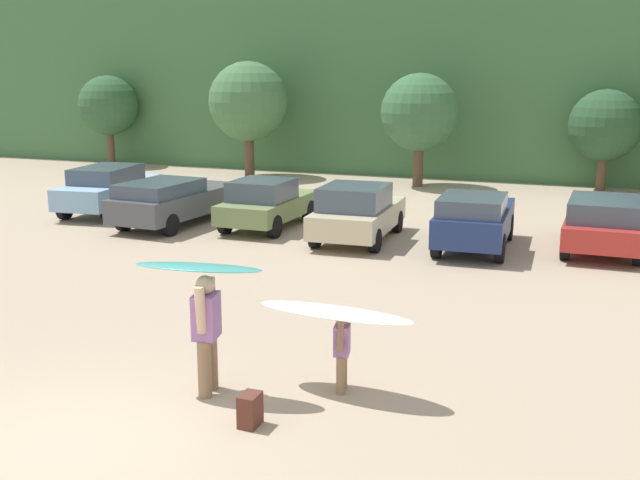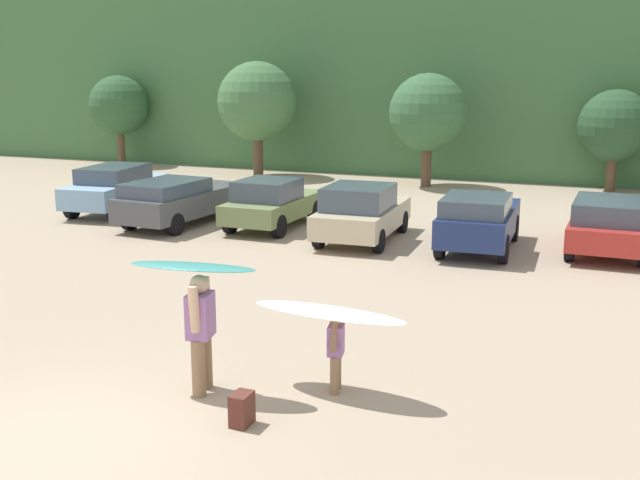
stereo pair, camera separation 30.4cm
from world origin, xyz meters
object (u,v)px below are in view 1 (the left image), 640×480
parked_car_sky_blue (108,188)px  person_adult (207,327)px  parked_car_dark_gray (174,200)px  parked_car_navy (474,219)px  surfboard_teal (198,267)px  surfboard_white (335,312)px  parked_car_champagne (357,212)px  backpack_dropped (250,410)px  parked_car_olive_green (267,203)px  person_child (342,348)px  parked_car_red (604,222)px

parked_car_sky_blue → person_adult: size_ratio=2.45×
parked_car_dark_gray → parked_car_navy: 9.06m
parked_car_sky_blue → surfboard_teal: (9.89, -11.51, 1.07)m
surfboard_teal → surfboard_white: surfboard_teal is taller
parked_car_champagne → parked_car_sky_blue: bearing=80.5°
parked_car_champagne → backpack_dropped: 11.40m
parked_car_olive_green → parked_car_sky_blue: bearing=86.3°
person_child → backpack_dropped: 1.74m
surfboard_white → parked_car_navy: bearing=-88.1°
surfboard_teal → surfboard_white: size_ratio=0.81×
parked_car_dark_gray → parked_car_olive_green: 2.88m
parked_car_olive_green → person_adult: person_adult is taller
parked_car_sky_blue → surfboard_white: size_ratio=1.80×
surfboard_teal → surfboard_white: (1.82, 0.71, -0.68)m
parked_car_dark_gray → parked_car_olive_green: parked_car_olive_green is taller
surfboard_teal → backpack_dropped: surfboard_teal is taller
parked_car_red → parked_car_dark_gray: bearing=94.8°
backpack_dropped → person_adult: bearing=144.3°
person_adult → backpack_dropped: size_ratio=3.97×
parked_car_sky_blue → backpack_dropped: 16.50m
parked_car_sky_blue → surfboard_white: bearing=-138.8°
parked_car_navy → parked_car_olive_green: bearing=81.5°
parked_car_red → surfboard_teal: surfboard_teal is taller
parked_car_olive_green → parked_car_navy: bearing=-95.6°
parked_car_olive_green → parked_car_champagne: bearing=-102.2°
parked_car_dark_gray → parked_car_champagne: (5.86, -0.11, 0.03)m
parked_car_sky_blue → surfboard_white: parked_car_sky_blue is taller
person_adult → surfboard_teal: 0.89m
parked_car_dark_gray → backpack_dropped: 13.84m
parked_car_red → person_child: 11.22m
parked_car_olive_green → person_child: bearing=-149.9°
parked_car_dark_gray → parked_car_red: 12.25m
parked_car_champagne → surfboard_white: bearing=-166.5°
parked_car_olive_green → parked_car_champagne: parked_car_champagne is taller
surfboard_teal → surfboard_white: 2.06m
parked_car_champagne → parked_car_red: (6.36, 0.98, -0.02)m
parked_car_dark_gray → surfboard_white: 13.11m
surfboard_teal → parked_car_champagne: bearing=-92.4°
parked_car_navy → surfboard_teal: (-2.22, -10.46, 1.08)m
surfboard_white → parked_car_champagne: bearing=-69.7°
parked_car_champagne → person_adult: (1.09, -10.44, 0.21)m
person_child → parked_car_champagne: bearing=-84.6°
parked_car_champagne → person_adult: person_adult is taller
parked_car_champagne → parked_car_red: parked_car_champagne is taller
parked_car_sky_blue → parked_car_champagne: size_ratio=1.07×
parked_car_olive_green → parked_car_champagne: 3.11m
parked_car_olive_green → person_adult: size_ratio=2.19×
parked_car_dark_gray → parked_car_sky_blue: bearing=76.4°
parked_car_sky_blue → parked_car_navy: parked_car_sky_blue is taller
parked_car_red → person_adult: size_ratio=2.31×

